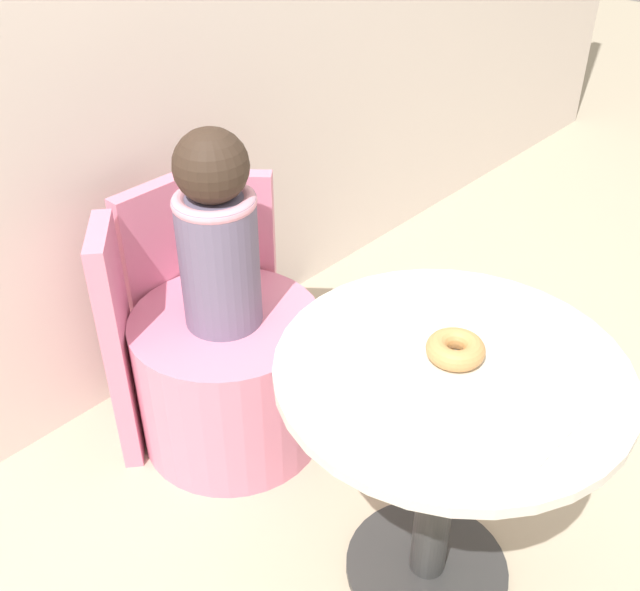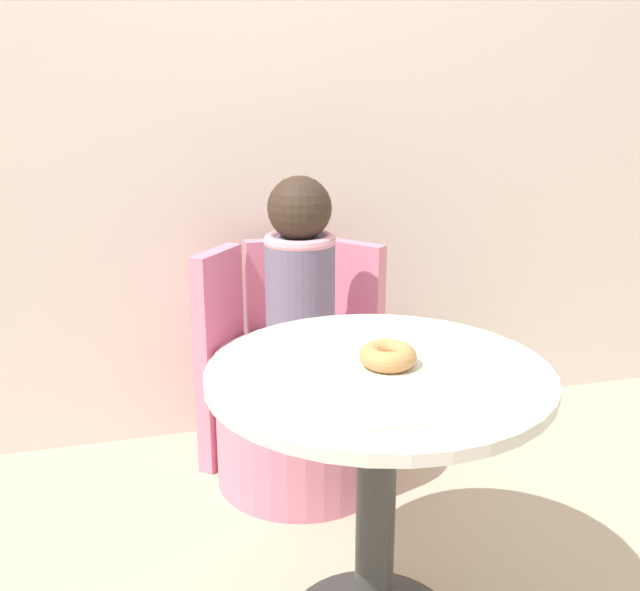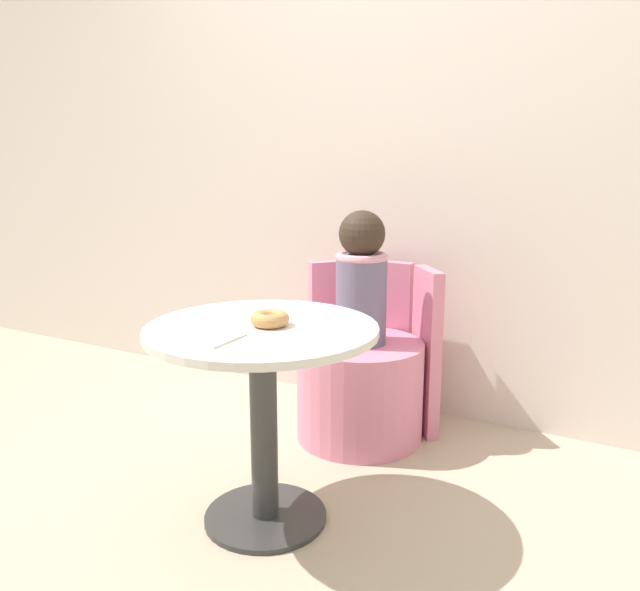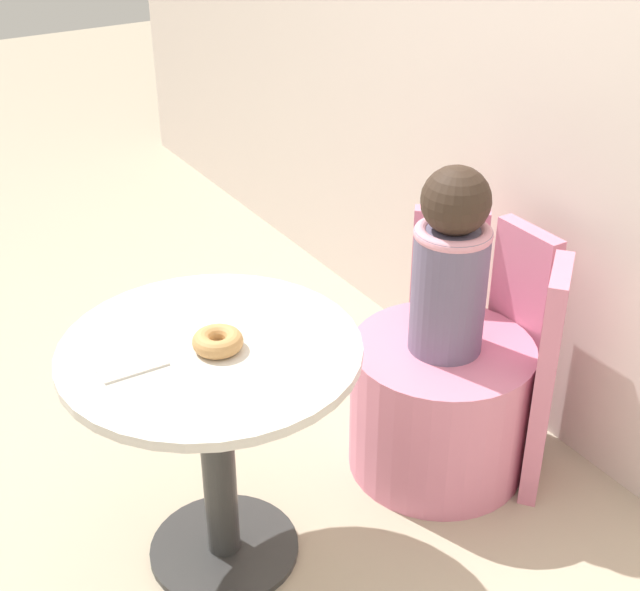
{
  "view_description": "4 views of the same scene",
  "coord_description": "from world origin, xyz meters",
  "views": [
    {
      "loc": [
        -1.01,
        -0.57,
        1.59
      ],
      "look_at": [
        0.02,
        0.37,
        0.64
      ],
      "focal_mm": 42.0,
      "sensor_mm": 36.0,
      "label": 1
    },
    {
      "loc": [
        -0.48,
        -1.33,
        1.23
      ],
      "look_at": [
        -0.02,
        0.35,
        0.7
      ],
      "focal_mm": 42.0,
      "sensor_mm": 36.0,
      "label": 2
    },
    {
      "loc": [
        1.03,
        -1.52,
        1.14
      ],
      "look_at": [
        0.01,
        0.37,
        0.67
      ],
      "focal_mm": 35.0,
      "sensor_mm": 36.0,
      "label": 3
    },
    {
      "loc": [
        1.61,
        -0.7,
        1.76
      ],
      "look_at": [
        -0.02,
        0.31,
        0.68
      ],
      "focal_mm": 50.0,
      "sensor_mm": 36.0,
      "label": 4
    }
  ],
  "objects": [
    {
      "name": "ground_plane",
      "position": [
        0.0,
        0.0,
        0.0
      ],
      "size": [
        12.0,
        12.0,
        0.0
      ],
      "primitive_type": "plane",
      "color": "#B7A88E"
    },
    {
      "name": "booth_backrest",
      "position": [
        0.01,
        0.92,
        0.35
      ],
      "size": [
        0.62,
        0.23,
        0.7
      ],
      "color": "pink",
      "rests_on": "ground_plane"
    },
    {
      "name": "paper_napkin",
      "position": [
        -0.05,
        -0.18,
        0.65
      ],
      "size": [
        0.15,
        0.15,
        0.01
      ],
      "color": "silver",
      "rests_on": "round_table"
    },
    {
      "name": "round_table",
      "position": [
        0.01,
        -0.0,
        0.48
      ],
      "size": [
        0.71,
        0.71,
        0.65
      ],
      "color": "#333333",
      "rests_on": "ground_plane"
    },
    {
      "name": "child_figure",
      "position": [
        0.01,
        0.7,
        0.67
      ],
      "size": [
        0.21,
        0.21,
        0.54
      ],
      "color": "slate",
      "rests_on": "tub_chair"
    },
    {
      "name": "tub_chair",
      "position": [
        0.01,
        0.7,
        0.21
      ],
      "size": [
        0.52,
        0.52,
        0.41
      ],
      "color": "pink",
      "rests_on": "ground_plane"
    },
    {
      "name": "donut",
      "position": [
        0.03,
        0.01,
        0.67
      ],
      "size": [
        0.12,
        0.12,
        0.04
      ],
      "color": "tan",
      "rests_on": "round_table"
    }
  ]
}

